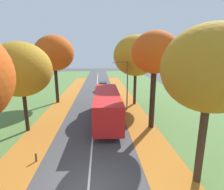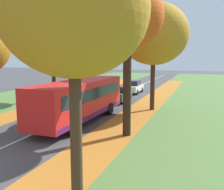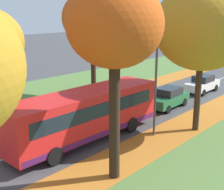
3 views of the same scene
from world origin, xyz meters
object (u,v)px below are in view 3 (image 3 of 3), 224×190
Objects in this scene: tree_left_mid at (93,18)px; streetlamp_right at (151,76)px; tree_right_mid at (203,27)px; car_green_lead at (168,98)px; bus at (85,113)px; car_white_following at (202,84)px; tree_right_near at (115,27)px.

tree_left_mid is 10.50m from streetlamp_right.
tree_right_mid reaches higher than car_green_lead.
bus is at bearing -90.76° from car_green_lead.
tree_left_mid is at bearing 172.13° from tree_right_mid.
car_white_following is at bearing 92.27° from car_green_lead.
tree_right_mid reaches higher than streetlamp_right.
bus is 2.45× the size of car_green_lead.
tree_left_mid is 9.36m from car_green_lead.
streetlamp_right is at bearing -68.73° from car_green_lead.
bus is at bearing -124.58° from tree_right_mid.
car_green_lead is at bearing -87.73° from car_white_following.
tree_left_mid is at bearing 132.35° from bus.
streetlamp_right reaches higher than car_white_following.
tree_right_near reaches higher than bus.
tree_right_near is 0.95× the size of tree_right_mid.
tree_right_mid is (10.92, -1.51, -0.33)m from tree_left_mid.
tree_right_near is 1.47× the size of streetlamp_right.
tree_right_near is at bearing -71.37° from streetlamp_right.
tree_right_mid is 2.18× the size of car_green_lead.
tree_left_mid is at bearing -167.77° from car_green_lead.
bus is (-4.11, -5.96, -4.89)m from tree_right_mid.
tree_right_near is at bearing -76.32° from car_white_following.
car_green_lead and car_white_following have the same top height.
tree_right_mid is 8.74m from bus.
tree_right_near is at bearing -89.80° from tree_right_mid.
tree_right_mid reaches higher than car_white_following.
car_white_following is at bearing 50.24° from tree_left_mid.
tree_right_mid is 4.27m from streetlamp_right.
car_green_lead is at bearing 12.23° from tree_left_mid.
tree_right_mid is 0.89× the size of bus.
car_green_lead is (-3.99, 3.01, -5.78)m from tree_right_mid.
tree_right_mid reaches higher than tree_right_near.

